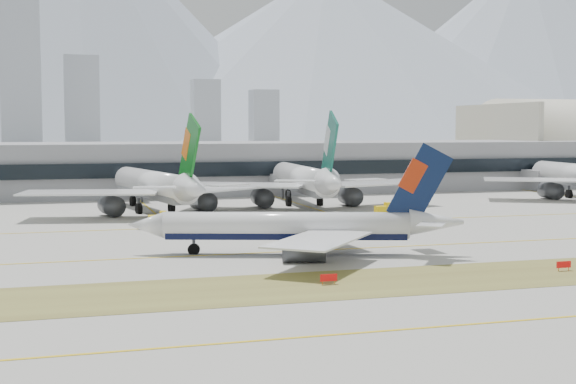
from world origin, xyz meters
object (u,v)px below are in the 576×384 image
object	(u,v)px
widebody_cathay	(305,181)
terminal	(209,167)
widebody_eva	(156,187)
taxiing_airliner	(299,227)

from	to	relation	value
widebody_cathay	terminal	size ratio (longest dim) A/B	0.24
widebody_eva	terminal	distance (m)	61.53
widebody_cathay	taxiing_airliner	bearing A→B (deg)	165.79
taxiing_airliner	terminal	xyz separation A→B (m)	(9.30, 122.98, 3.30)
widebody_eva	terminal	xyz separation A→B (m)	(22.88, 57.10, 1.47)
taxiing_airliner	widebody_cathay	size ratio (longest dim) A/B	0.77
widebody_eva	terminal	size ratio (longest dim) A/B	0.22
widebody_cathay	terminal	bearing A→B (deg)	20.14
widebody_eva	terminal	bearing A→B (deg)	-32.39
widebody_cathay	terminal	xyz separation A→B (m)	(-14.60, 50.99, 1.25)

